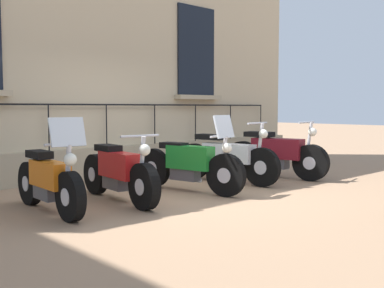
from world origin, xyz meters
name	(u,v)px	position (x,y,z in m)	size (l,w,h in m)	color
ground_plane	(188,192)	(0.00, 0.00, 0.00)	(60.00, 60.00, 0.00)	#9E7A5B
building_facade	(94,25)	(-2.81, 0.00, 3.06)	(0.82, 11.71, 6.30)	#C6B28E
motorcycle_orange	(49,182)	(-0.18, -2.33, 0.41)	(1.92, 0.54, 1.27)	black
motorcycle_red	(118,173)	(-0.18, -1.24, 0.42)	(2.13, 0.62, 1.02)	black
motorcycle_green	(189,165)	(-0.03, 0.05, 0.45)	(2.15, 0.63, 1.27)	black
motorcycle_white	(227,158)	(-0.24, 1.19, 0.45)	(2.19, 0.63, 1.13)	black
motorcycle_maroon	(276,155)	(0.01, 2.34, 0.46)	(2.14, 0.79, 1.13)	black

